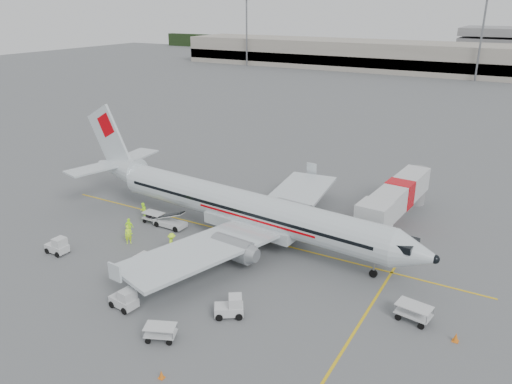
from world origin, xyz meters
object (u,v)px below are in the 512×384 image
Objects in this scene: aircraft at (245,186)px; tug_aft at (57,245)px; jet_bridge at (398,203)px; belt_loader at (170,216)px; tug_mid at (124,298)px; tug_fore at (229,306)px.

tug_aft is at bearing -134.52° from aircraft.
tug_aft is at bearing -134.79° from jet_bridge.
tug_mid is (5.93, -12.62, -0.39)m from belt_loader.
belt_loader is at bearing 61.97° from tug_aft.
belt_loader is 10.63m from tug_aft.
tug_fore is at bearing 28.92° from tug_mid.
aircraft is 15.75m from jet_bridge.
tug_fore is at bearing -0.04° from tug_aft.
belt_loader is 2.15× the size of tug_fore.
aircraft is at bearing 82.52° from tug_fore.
aircraft is 18.82× the size of tug_aft.
aircraft is 18.56× the size of tug_fore.
jet_bridge reaches higher than tug_aft.
jet_bridge is at bearing 68.71° from tug_mid.
belt_loader is 2.18× the size of tug_aft.
belt_loader is at bearing -143.78° from jet_bridge.
aircraft is 2.26× the size of jet_bridge.
tug_fore is at bearing -59.32° from aircraft.
jet_bridge is 8.16× the size of tug_mid.
aircraft is 8.81m from belt_loader.
tug_mid is at bearing 169.00° from tug_fore.
aircraft reaches higher than tug_aft.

